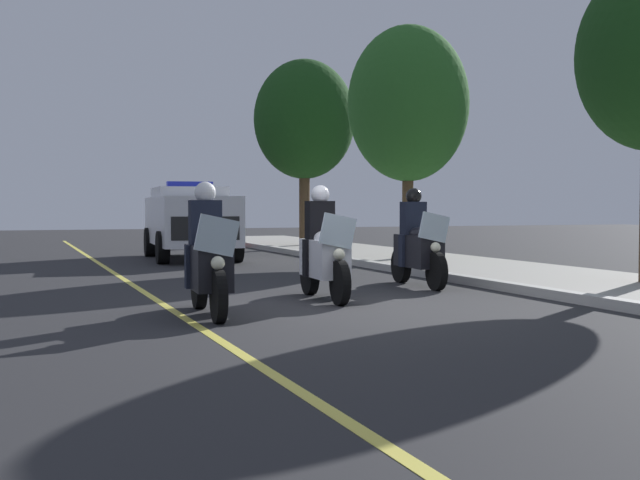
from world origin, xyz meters
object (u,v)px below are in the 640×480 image
police_suv (190,219)px  police_motorcycle_lead_right (324,253)px  police_motorcycle_trailing (418,246)px  cyclist_background (222,223)px  tree_far_back (408,104)px  tree_behind_suv (304,120)px  police_motorcycle_lead_left (208,261)px

police_suv → police_motorcycle_lead_right: bearing=-0.3°
police_motorcycle_trailing → police_suv: (-8.61, -2.20, 0.37)m
cyclist_background → tree_far_back: 9.66m
police_suv → cyclist_background: police_suv is taller
tree_far_back → tree_behind_suv: size_ratio=0.94×
tree_far_back → tree_behind_suv: tree_behind_suv is taller
police_motorcycle_lead_right → police_motorcycle_trailing: bearing=119.7°
police_motorcycle_lead_left → police_motorcycle_trailing: size_ratio=1.00×
cyclist_background → tree_behind_suv: bearing=58.7°
police_motorcycle_trailing → tree_far_back: 7.15m
police_motorcycle_lead_right → cyclist_background: (-15.79, 2.37, 0.14)m
police_suv → cyclist_background: bearing=158.5°
police_motorcycle_lead_left → police_suv: (-11.00, 2.08, 0.37)m
police_motorcycle_lead_right → police_motorcycle_trailing: size_ratio=1.00×
police_suv → tree_far_back: 6.40m
police_motorcycle_trailing → cyclist_background: (-14.50, 0.12, 0.14)m
police_motorcycle_lead_right → cyclist_background: size_ratio=1.22×
police_motorcycle_trailing → tree_behind_suv: size_ratio=0.35×
cyclist_background → tree_behind_suv: size_ratio=0.28×
police_motorcycle_lead_right → tree_behind_suv: size_ratio=0.35×
tree_behind_suv → cyclist_background: bearing=-121.3°
police_suv → tree_behind_suv: (-4.40, 4.78, 3.21)m
police_motorcycle_trailing → cyclist_background: 14.50m
police_motorcycle_lead_right → tree_behind_suv: (-14.29, 4.84, 3.58)m
cyclist_background → tree_behind_suv: tree_behind_suv is taller
police_motorcycle_lead_left → cyclist_background: bearing=165.4°
police_motorcycle_trailing → tree_behind_suv: bearing=168.8°
police_motorcycle_lead_right → tree_far_back: tree_far_back is taller
police_suv → tree_far_back: bearing=59.8°
tree_far_back → tree_behind_suv: bearing=-178.8°
police_motorcycle_lead_right → police_suv: size_ratio=0.43×
police_motorcycle_lead_left → cyclist_background: police_motorcycle_lead_left is taller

